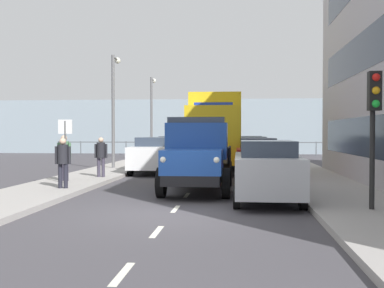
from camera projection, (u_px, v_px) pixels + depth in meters
ground_plane at (203, 176)px, 21.45m from camera, size 80.00×80.00×0.00m
sidewalk_left at (307, 175)px, 21.00m from camera, size 2.60×38.54×0.15m
sidewalk_right at (103, 173)px, 21.90m from camera, size 2.60×38.54×0.15m
road_centreline_markings at (202, 177)px, 20.89m from camera, size 0.12×34.09×0.01m
sea_horizon at (221, 126)px, 43.55m from camera, size 80.00×0.80×5.00m
seawall_railing at (219, 145)px, 40.00m from camera, size 28.08×0.08×1.20m
truck_vintage_blue at (197, 156)px, 15.37m from camera, size 2.17×5.64×2.43m
lorry_cargo_yellow at (216, 130)px, 24.29m from camera, size 2.58×8.20×3.87m
car_silver_kerbside_near at (266, 170)px, 13.40m from camera, size 1.84×4.59×1.72m
car_red_kerbside_1 at (257, 158)px, 19.75m from camera, size 1.81×4.15×1.72m
car_black_kerbside_2 at (253, 152)px, 25.86m from camera, size 1.76×4.04×1.72m
car_navy_kerbside_3 at (250, 148)px, 31.19m from camera, size 1.80×4.60×1.72m
car_white_oppositeside_0 at (155, 155)px, 22.60m from camera, size 1.90×4.36×1.72m
car_maroon_oppositeside_1 at (173, 150)px, 28.98m from camera, size 1.83×4.53×1.72m
pedestrian_strolling at (63, 159)px, 15.30m from camera, size 0.53×0.34×1.62m
pedestrian_by_lamp at (64, 154)px, 17.62m from camera, size 0.53×0.34×1.70m
pedestrian_in_dark_coat at (101, 154)px, 19.19m from camera, size 0.53×0.34×1.60m
traffic_light_near at (374, 110)px, 10.97m from camera, size 0.28×0.41×3.20m
lamp_post_promenade at (114, 100)px, 24.34m from camera, size 0.32×1.14×5.75m
lamp_post_far at (152, 109)px, 33.38m from camera, size 0.32×1.14×5.67m
street_sign at (65, 140)px, 16.73m from camera, size 0.50×0.07×2.25m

